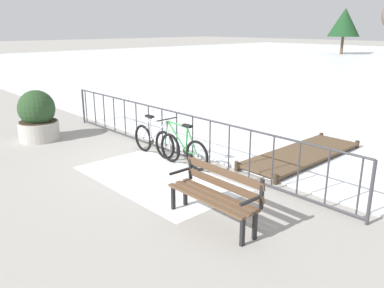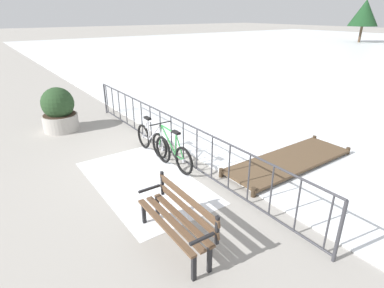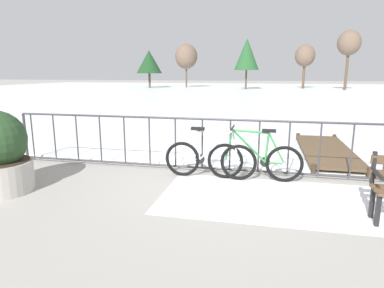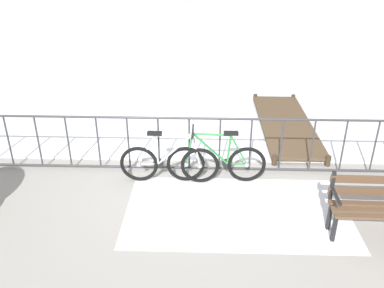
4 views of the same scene
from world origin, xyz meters
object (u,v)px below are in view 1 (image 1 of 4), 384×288
object	(u,v)px
bicycle_second	(180,148)
park_bench	(216,191)
bicycle_near_railing	(156,141)
planter_with_shrub	(37,117)

from	to	relation	value
bicycle_second	park_bench	bearing A→B (deg)	-29.34
bicycle_near_railing	bicycle_second	distance (m)	0.81
planter_with_shrub	bicycle_second	bearing A→B (deg)	20.27
bicycle_near_railing	park_bench	bearing A→B (deg)	-22.00
bicycle_near_railing	planter_with_shrub	world-z (taller)	planter_with_shrub
park_bench	planter_with_shrub	bearing A→B (deg)	-178.49
bicycle_near_railing	park_bench	distance (m)	3.42
bicycle_near_railing	bicycle_second	bearing A→B (deg)	3.20
bicycle_second	park_bench	xyz separation A→B (m)	(2.36, -1.33, 0.14)
bicycle_near_railing	park_bench	size ratio (longest dim) A/B	1.06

